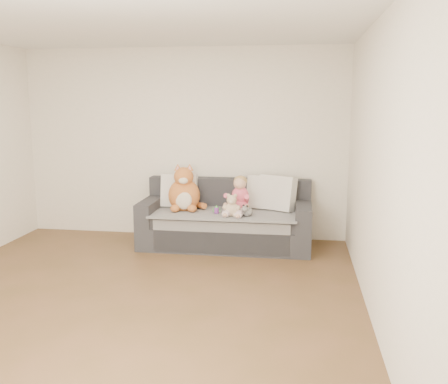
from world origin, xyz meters
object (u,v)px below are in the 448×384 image
object	(u,v)px
teddy_bear	(232,207)
sippy_cup	(217,209)
toddler	(239,197)
plush_cat	(184,192)
sofa	(226,222)

from	to	relation	value
teddy_bear	sippy_cup	xyz separation A→B (m)	(-0.21, 0.11, -0.06)
toddler	plush_cat	distance (m)	0.74
sofa	sippy_cup	world-z (taller)	sofa
toddler	sippy_cup	xyz separation A→B (m)	(-0.28, -0.07, -0.15)
toddler	plush_cat	xyz separation A→B (m)	(-0.73, 0.08, 0.03)
plush_cat	sippy_cup	bearing A→B (deg)	-28.43
plush_cat	sippy_cup	size ratio (longest dim) A/B	6.10
sofa	sippy_cup	bearing A→B (deg)	-114.19
teddy_bear	sippy_cup	bearing A→B (deg)	152.49
sofa	toddler	distance (m)	0.43
toddler	teddy_bear	world-z (taller)	toddler
teddy_bear	sippy_cup	world-z (taller)	teddy_bear
sofa	teddy_bear	bearing A→B (deg)	-70.02
sofa	toddler	size ratio (longest dim) A/B	4.43
toddler	sippy_cup	distance (m)	0.32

